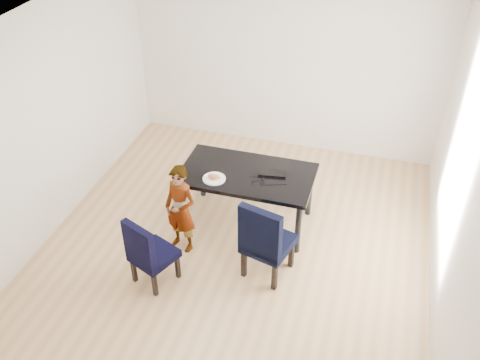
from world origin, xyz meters
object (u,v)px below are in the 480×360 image
(chair_right, at_px, (269,237))
(plate, at_px, (214,179))
(laptop, at_px, (272,171))
(chair_left, at_px, (154,250))
(child, at_px, (181,209))
(dining_table, at_px, (247,198))

(chair_right, height_order, plate, chair_right)
(laptop, bearing_deg, chair_left, 46.00)
(child, bearing_deg, chair_right, 10.75)
(child, bearing_deg, laptop, 57.60)
(dining_table, distance_m, child, 0.92)
(plate, bearing_deg, dining_table, 35.10)
(laptop, bearing_deg, plate, 20.31)
(chair_left, xyz_separation_m, laptop, (0.98, 1.36, 0.33))
(chair_left, xyz_separation_m, chair_right, (1.16, 0.47, 0.07))
(laptop, bearing_deg, dining_table, 11.36)
(chair_left, distance_m, plate, 1.12)
(child, distance_m, plate, 0.54)
(dining_table, relative_size, chair_right, 1.58)
(plate, bearing_deg, chair_right, -34.03)
(dining_table, distance_m, chair_right, 0.92)
(dining_table, bearing_deg, plate, -144.90)
(dining_table, bearing_deg, chair_left, -118.88)
(dining_table, height_order, chair_right, chair_right)
(dining_table, bearing_deg, laptop, 19.55)
(plate, xyz_separation_m, laptop, (0.62, 0.34, 0.01))
(chair_right, distance_m, plate, 1.00)
(child, xyz_separation_m, laptop, (0.89, 0.77, 0.20))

